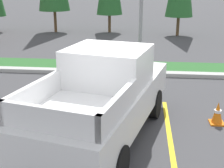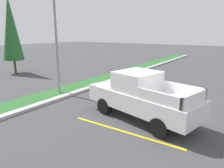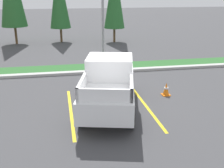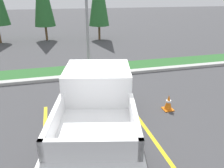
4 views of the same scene
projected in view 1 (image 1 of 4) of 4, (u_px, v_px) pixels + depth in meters
The scene contains 7 objects.
ground_plane at pixel (117, 134), 7.47m from camera, with size 120.00×120.00×0.00m, color #424244.
parking_line_near at pixel (40, 134), 7.48m from camera, with size 0.12×4.80×0.01m, color yellow.
parking_line_far at pixel (170, 140), 7.18m from camera, with size 0.12×4.80×0.01m, color yellow.
curb_strip at pixel (128, 73), 12.17m from camera, with size 56.00×0.40×0.15m, color #B2B2AD.
grass_median at pixel (130, 67), 13.22m from camera, with size 56.00×1.80×0.06m, color #2D662D.
pickup_truck_main at pixel (104, 95), 7.05m from camera, with size 3.09×5.52×2.10m.
traffic_cone at pixel (218, 113), 7.94m from camera, with size 0.36×0.36×0.60m.
Camera 1 is at (0.56, -6.68, 3.53)m, focal length 49.65 mm.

